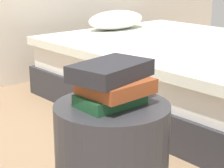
{
  "coord_description": "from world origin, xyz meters",
  "views": [
    {
      "loc": [
        -0.94,
        -1.04,
        0.98
      ],
      "look_at": [
        0.0,
        0.0,
        0.56
      ],
      "focal_mm": 64.01,
      "sensor_mm": 36.0,
      "label": 1
    }
  ],
  "objects_px": {
    "book_charcoal": "(110,71)",
    "bed": "(188,72)",
    "book_rust": "(116,86)",
    "book_forest": "(110,99)",
    "side_table": "(112,163)"
  },
  "relations": [
    {
      "from": "book_forest",
      "to": "book_rust",
      "type": "xyz_separation_m",
      "value": [
        0.02,
        -0.01,
        0.05
      ]
    },
    {
      "from": "book_forest",
      "to": "book_charcoal",
      "type": "distance_m",
      "value": 0.11
    },
    {
      "from": "book_charcoal",
      "to": "book_forest",
      "type": "bearing_deg",
      "value": -141.41
    },
    {
      "from": "side_table",
      "to": "book_rust",
      "type": "height_order",
      "value": "book_rust"
    },
    {
      "from": "side_table",
      "to": "book_rust",
      "type": "relative_size",
      "value": 2.05
    },
    {
      "from": "book_forest",
      "to": "book_charcoal",
      "type": "bearing_deg",
      "value": 49.96
    },
    {
      "from": "bed",
      "to": "book_rust",
      "type": "xyz_separation_m",
      "value": [
        -1.35,
        -0.69,
        0.32
      ]
    },
    {
      "from": "book_charcoal",
      "to": "book_rust",
      "type": "bearing_deg",
      "value": -65.03
    },
    {
      "from": "book_rust",
      "to": "book_charcoal",
      "type": "height_order",
      "value": "book_charcoal"
    },
    {
      "from": "bed",
      "to": "book_charcoal",
      "type": "xyz_separation_m",
      "value": [
        -1.37,
        -0.68,
        0.38
      ]
    },
    {
      "from": "side_table",
      "to": "book_rust",
      "type": "distance_m",
      "value": 0.31
    },
    {
      "from": "bed",
      "to": "book_forest",
      "type": "height_order",
      "value": "bed"
    },
    {
      "from": "bed",
      "to": "book_charcoal",
      "type": "height_order",
      "value": "book_charcoal"
    },
    {
      "from": "side_table",
      "to": "book_forest",
      "type": "xyz_separation_m",
      "value": [
        -0.01,
        0.0,
        0.26
      ]
    },
    {
      "from": "book_charcoal",
      "to": "bed",
      "type": "bearing_deg",
      "value": 16.6
    }
  ]
}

